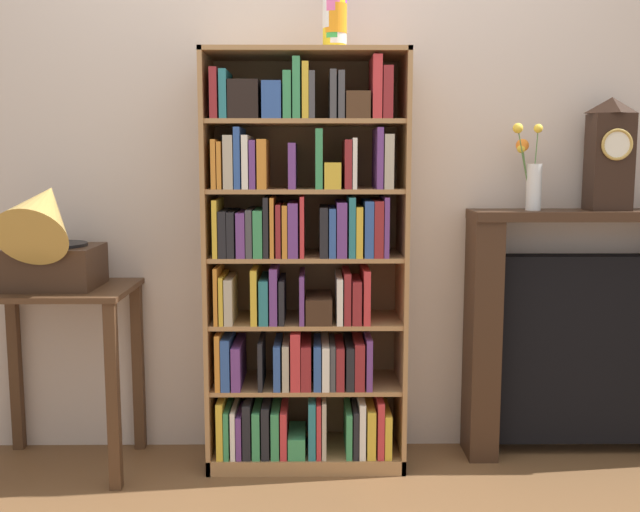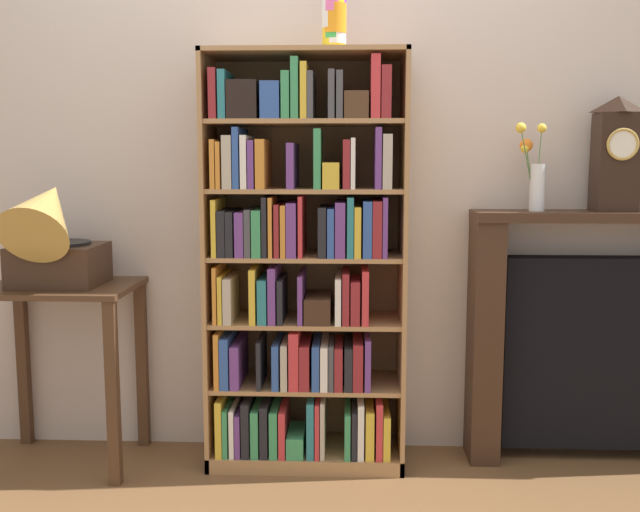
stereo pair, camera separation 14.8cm
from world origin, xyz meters
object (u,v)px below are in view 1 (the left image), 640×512
(fireplace_mantel, at_px, (590,335))
(flower_vase, at_px, (531,173))
(cup_stack, at_px, (335,6))
(gramophone, at_px, (48,236))
(mantel_clock, at_px, (610,154))
(side_table_left, at_px, (59,334))
(bookshelf, at_px, (302,276))

(fireplace_mantel, xyz_separation_m, flower_vase, (-0.28, -0.01, 0.68))
(cup_stack, relative_size, gramophone, 0.65)
(mantel_clock, distance_m, flower_vase, 0.33)
(cup_stack, distance_m, gramophone, 1.41)
(side_table_left, distance_m, fireplace_mantel, 2.19)
(gramophone, distance_m, mantel_clock, 2.25)
(flower_vase, bearing_deg, bookshelf, -175.90)
(gramophone, relative_size, mantel_clock, 1.11)
(cup_stack, height_order, gramophone, cup_stack)
(side_table_left, distance_m, mantel_clock, 2.34)
(gramophone, height_order, mantel_clock, mantel_clock)
(flower_vase, bearing_deg, gramophone, -174.35)
(gramophone, bearing_deg, fireplace_mantel, 5.30)
(cup_stack, bearing_deg, flower_vase, 7.20)
(bookshelf, height_order, fireplace_mantel, bookshelf)
(mantel_clock, bearing_deg, bookshelf, -177.20)
(bookshelf, bearing_deg, fireplace_mantel, 3.83)
(cup_stack, height_order, side_table_left, cup_stack)
(bookshelf, height_order, flower_vase, bookshelf)
(side_table_left, distance_m, gramophone, 0.41)
(bookshelf, distance_m, side_table_left, 1.00)
(gramophone, distance_m, fireplace_mantel, 2.24)
(side_table_left, xyz_separation_m, flower_vase, (1.91, 0.12, 0.64))
(fireplace_mantel, bearing_deg, mantel_clock, -29.88)
(cup_stack, bearing_deg, fireplace_mantel, 6.11)
(side_table_left, relative_size, fireplace_mantel, 0.72)
(bookshelf, relative_size, side_table_left, 2.23)
(mantel_clock, bearing_deg, fireplace_mantel, 150.12)
(side_table_left, distance_m, flower_vase, 2.02)
(side_table_left, height_order, flower_vase, flower_vase)
(bookshelf, bearing_deg, flower_vase, 4.10)
(side_table_left, relative_size, flower_vase, 2.13)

